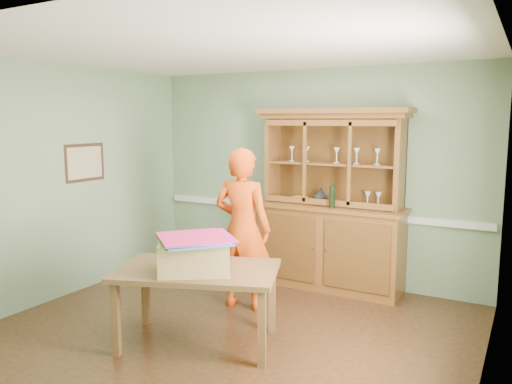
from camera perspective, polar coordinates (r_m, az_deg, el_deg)
The scene contains 14 objects.
floor at distance 5.10m, azimuth -3.11°, elevation -15.61°, with size 4.50×4.50×0.00m, color #4B2E18.
ceiling at distance 4.71m, azimuth -3.37°, elevation 16.04°, with size 4.50×4.50×0.00m, color white.
wall_back at distance 6.48m, azimuth 6.30°, elevation 1.88°, with size 4.50×4.50×0.00m, color gray.
wall_left at distance 6.21m, azimuth -21.04°, elevation 1.12°, with size 4.00×4.00×0.00m, color gray.
wall_right at distance 4.00m, azimuth 25.11°, elevation -2.74°, with size 4.00×4.00×0.00m, color gray.
wall_front at distance 3.24m, azimuth -22.63°, elevation -5.02°, with size 4.50×4.50×0.00m, color gray.
chair_rail at distance 6.52m, azimuth 6.15°, elevation -2.07°, with size 4.41×0.05×0.08m, color silver.
framed_map at distance 6.37m, azimuth -18.94°, elevation 3.19°, with size 0.03×0.60×0.46m.
window_panel at distance 3.69m, azimuth 24.58°, elevation -1.23°, with size 0.03×0.96×1.36m.
china_hutch at distance 6.21m, azimuth 8.39°, elevation -3.84°, with size 1.87×0.62×2.20m.
dining_table at distance 4.65m, azimuth -6.70°, elevation -9.64°, with size 1.65×1.32×0.72m.
cardboard_box at distance 4.50m, azimuth -7.01°, elevation -7.24°, with size 0.61×0.49×0.28m, color #A48754.
kite_stack at distance 4.42m, azimuth -6.94°, elevation -5.30°, with size 0.79×0.79×0.04m.
person at distance 5.45m, azimuth -1.55°, elevation -4.21°, with size 0.65×0.42×1.77m, color #DB450D.
Camera 1 is at (2.51, -3.93, 2.05)m, focal length 35.00 mm.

